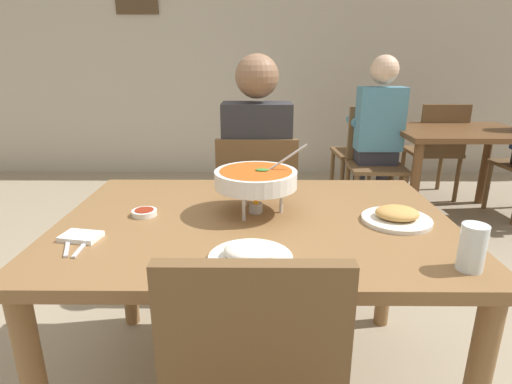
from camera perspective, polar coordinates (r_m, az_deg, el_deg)
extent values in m
plane|color=gray|center=(1.88, -0.04, -25.09)|extent=(16.00, 16.00, 0.00)
cube|color=#BCB2A3|center=(4.73, 0.32, 20.72)|extent=(10.00, 0.10, 3.00)
cube|color=brown|center=(1.49, -0.04, -4.38)|extent=(1.39, 0.97, 0.04)
cylinder|color=brown|center=(2.13, -17.49, -8.97)|extent=(0.07, 0.07, 0.70)
cylinder|color=brown|center=(2.12, 17.67, -9.08)|extent=(0.07, 0.07, 0.70)
cube|color=brown|center=(2.39, 0.13, -2.77)|extent=(0.44, 0.44, 0.03)
cube|color=brown|center=(2.13, 0.11, 1.34)|extent=(0.42, 0.04, 0.45)
cylinder|color=brown|center=(2.66, 4.26, -5.83)|extent=(0.04, 0.04, 0.42)
cylinder|color=brown|center=(2.66, -3.96, -5.81)|extent=(0.04, 0.04, 0.42)
cylinder|color=brown|center=(2.32, 4.86, -9.65)|extent=(0.04, 0.04, 0.42)
cylinder|color=brown|center=(2.32, -4.66, -9.62)|extent=(0.04, 0.04, 0.42)
cylinder|color=#2D2D38|center=(2.50, 2.44, -7.11)|extent=(0.10, 0.10, 0.45)
cylinder|color=#2D2D38|center=(2.50, -2.18, -7.10)|extent=(0.10, 0.10, 0.45)
cube|color=#2D2D38|center=(2.35, 0.13, -1.24)|extent=(0.32, 0.32, 0.12)
cube|color=#2D2D33|center=(2.19, 0.12, 5.74)|extent=(0.36, 0.20, 0.50)
sphere|color=#846047|center=(2.14, 0.13, 15.73)|extent=(0.22, 0.22, 0.22)
cylinder|color=#2D2D33|center=(2.40, 3.99, 5.58)|extent=(0.08, 0.28, 0.08)
cylinder|color=#2D2D33|center=(2.40, -3.69, 5.60)|extent=(0.08, 0.28, 0.08)
cube|color=brown|center=(0.96, -0.39, -21.71)|extent=(0.42, 0.04, 0.45)
cylinder|color=silver|center=(1.52, 3.50, -1.08)|extent=(0.01, 0.01, 0.10)
cylinder|color=silver|center=(1.59, -1.50, -0.14)|extent=(0.01, 0.01, 0.10)
cylinder|color=silver|center=(1.44, -1.70, -2.09)|extent=(0.01, 0.01, 0.10)
torus|color=silver|center=(1.50, 0.10, 0.73)|extent=(0.21, 0.21, 0.01)
cylinder|color=#B2B2B7|center=(1.53, 0.10, -2.21)|extent=(0.05, 0.05, 0.04)
cone|color=orange|center=(1.52, 0.10, -1.07)|extent=(0.02, 0.02, 0.04)
cylinder|color=white|center=(1.49, 0.10, 1.83)|extent=(0.30, 0.30, 0.06)
cylinder|color=#B75119|center=(1.48, 0.10, 2.76)|extent=(0.26, 0.26, 0.01)
ellipsoid|color=#388433|center=(1.48, 0.88, 3.09)|extent=(0.05, 0.03, 0.01)
cylinder|color=silver|center=(1.50, 3.57, 4.24)|extent=(0.18, 0.01, 0.13)
cylinder|color=white|center=(1.18, -0.78, -9.19)|extent=(0.24, 0.24, 0.01)
ellipsoid|color=white|center=(1.17, -0.79, -8.08)|extent=(0.15, 0.13, 0.04)
cylinder|color=white|center=(1.53, 18.86, -3.66)|extent=(0.24, 0.24, 0.01)
ellipsoid|color=tan|center=(1.52, 18.96, -2.77)|extent=(0.15, 0.13, 0.04)
cylinder|color=white|center=(1.56, -15.19, -2.79)|extent=(0.09, 0.09, 0.02)
cylinder|color=maroon|center=(1.55, -15.22, -2.48)|extent=(0.07, 0.07, 0.01)
cube|color=white|center=(1.43, -23.08, -5.70)|extent=(0.13, 0.10, 0.02)
cube|color=silver|center=(1.39, -24.60, -6.63)|extent=(0.07, 0.16, 0.01)
cube|color=silver|center=(1.37, -22.70, -6.73)|extent=(0.02, 0.17, 0.01)
cylinder|color=silver|center=(1.25, 27.76, -6.81)|extent=(0.07, 0.07, 0.13)
cylinder|color=orange|center=(1.26, 27.62, -7.64)|extent=(0.06, 0.06, 0.08)
cube|color=brown|center=(3.71, 26.37, 7.47)|extent=(1.00, 0.80, 0.04)
cylinder|color=brown|center=(3.31, 21.06, 0.42)|extent=(0.07, 0.07, 0.70)
cylinder|color=brown|center=(3.93, 17.74, 3.46)|extent=(0.07, 0.07, 0.70)
cylinder|color=brown|center=(4.27, 29.10, 3.15)|extent=(0.07, 0.07, 0.70)
cylinder|color=brown|center=(4.17, 29.39, 0.74)|extent=(0.04, 0.04, 0.42)
cube|color=brown|center=(3.52, 16.30, 3.35)|extent=(0.45, 0.45, 0.03)
cube|color=brown|center=(3.66, 15.90, 7.79)|extent=(0.42, 0.05, 0.45)
cylinder|color=brown|center=(3.36, 13.56, -1.12)|extent=(0.04, 0.04, 0.42)
cylinder|color=brown|center=(3.46, 19.75, -1.16)|extent=(0.04, 0.04, 0.42)
cylinder|color=brown|center=(3.71, 12.47, 0.82)|extent=(0.04, 0.04, 0.42)
cylinder|color=brown|center=(3.80, 18.12, 0.73)|extent=(0.04, 0.04, 0.42)
cube|color=brown|center=(4.00, 13.96, 5.29)|extent=(0.47, 0.47, 0.03)
cube|color=brown|center=(4.02, 16.99, 8.59)|extent=(0.06, 0.42, 0.45)
cylinder|color=brown|center=(4.18, 10.51, 2.90)|extent=(0.04, 0.04, 0.42)
cylinder|color=brown|center=(3.83, 11.78, 1.39)|extent=(0.04, 0.04, 0.42)
cylinder|color=brown|center=(4.29, 15.46, 2.91)|extent=(0.04, 0.04, 0.42)
cylinder|color=brown|center=(3.94, 17.13, 1.44)|extent=(0.04, 0.04, 0.42)
cube|color=brown|center=(4.27, 23.12, 5.15)|extent=(0.44, 0.44, 0.03)
cube|color=brown|center=(4.05, 24.60, 7.80)|extent=(0.42, 0.04, 0.45)
cylinder|color=brown|center=(4.56, 24.09, 2.88)|extent=(0.04, 0.04, 0.42)
cylinder|color=brown|center=(4.42, 19.58, 2.97)|extent=(0.04, 0.04, 0.42)
cylinder|color=brown|center=(4.23, 26.07, 1.50)|extent=(0.04, 0.04, 0.42)
cylinder|color=brown|center=(4.08, 21.27, 1.55)|extent=(0.04, 0.04, 0.42)
cylinder|color=#2D2D38|center=(3.76, 16.94, 0.88)|extent=(0.10, 0.10, 0.45)
cylinder|color=#2D2D38|center=(3.70, 13.97, 0.90)|extent=(0.10, 0.10, 0.45)
cube|color=#2D2D38|center=(3.62, 16.00, 5.01)|extent=(0.32, 0.32, 0.12)
cube|color=teal|center=(3.49, 16.79, 9.67)|extent=(0.36, 0.20, 0.50)
sphere|color=beige|center=(3.46, 17.38, 15.89)|extent=(0.22, 0.22, 0.22)
cylinder|color=teal|center=(3.73, 18.27, 9.26)|extent=(0.08, 0.28, 0.08)
cylinder|color=teal|center=(3.65, 13.42, 9.48)|extent=(0.08, 0.28, 0.08)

